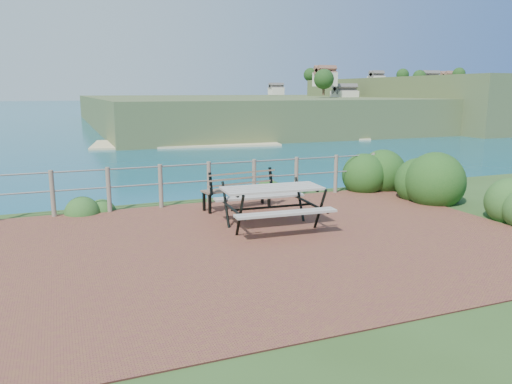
% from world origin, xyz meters
% --- Properties ---
extents(ground, '(10.00, 7.00, 0.12)m').
position_xyz_m(ground, '(0.00, 0.00, 0.00)').
color(ground, brown).
rests_on(ground, ground).
extents(ocean, '(1200.00, 1200.00, 0.00)m').
position_xyz_m(ocean, '(0.00, 200.00, 0.00)').
color(ocean, '#12636E').
rests_on(ocean, ground).
extents(safety_railing, '(9.40, 0.10, 1.00)m').
position_xyz_m(safety_railing, '(0.00, 3.35, 0.57)').
color(safety_railing, '#6B5B4C').
rests_on(safety_railing, ground).
extents(distant_bay, '(290.00, 232.36, 24.00)m').
position_xyz_m(distant_bay, '(173.07, 202.61, -1.52)').
color(distant_bay, '#43552A').
rests_on(distant_bay, ground).
extents(picnic_table, '(1.96, 1.66, 0.81)m').
position_xyz_m(picnic_table, '(0.52, 0.81, 0.52)').
color(picnic_table, gray).
rests_on(picnic_table, ground).
extents(park_bench, '(1.68, 0.63, 0.92)m').
position_xyz_m(park_bench, '(0.44, 2.62, 0.61)').
color(park_bench, brown).
rests_on(park_bench, ground).
extents(shrub_right_front, '(1.56, 1.56, 2.20)m').
position_xyz_m(shrub_right_front, '(4.97, 1.80, 0.00)').
color(shrub_right_front, '#144215').
rests_on(shrub_right_front, ground).
extents(shrub_right_back, '(1.07, 1.07, 1.52)m').
position_xyz_m(shrub_right_back, '(5.28, -0.59, 0.00)').
color(shrub_right_back, '#265821').
rests_on(shrub_right_back, ground).
extents(shrub_right_edge, '(1.26, 1.26, 1.79)m').
position_xyz_m(shrub_right_edge, '(4.65, 3.59, 0.00)').
color(shrub_right_edge, '#144215').
rests_on(shrub_right_edge, ground).
extents(shrub_lip_west, '(0.85, 0.85, 0.63)m').
position_xyz_m(shrub_lip_west, '(-2.64, 3.68, 0.00)').
color(shrub_lip_west, '#265821').
rests_on(shrub_lip_west, ground).
extents(shrub_lip_east, '(0.67, 0.67, 0.37)m').
position_xyz_m(shrub_lip_east, '(1.96, 4.31, 0.00)').
color(shrub_lip_east, '#144215').
rests_on(shrub_lip_east, ground).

